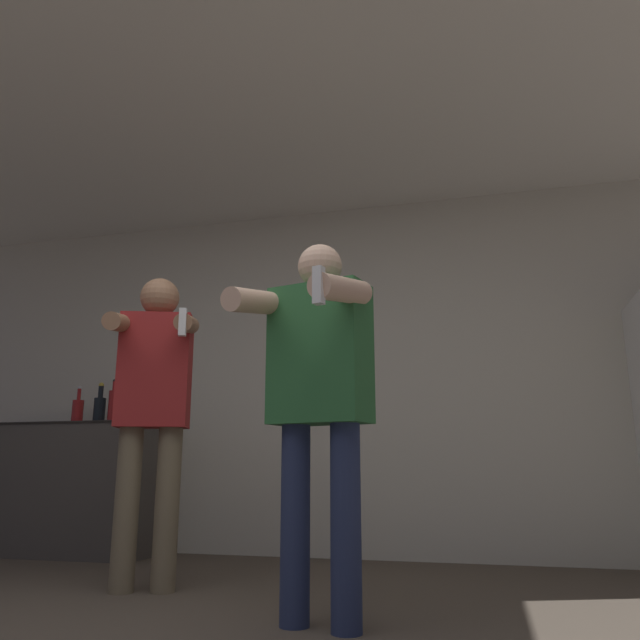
% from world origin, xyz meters
% --- Properties ---
extents(wall_back, '(7.00, 0.06, 2.55)m').
position_xyz_m(wall_back, '(0.00, 2.76, 1.27)').
color(wall_back, beige).
rests_on(wall_back, ground_plane).
extents(ceiling_slab, '(7.00, 3.25, 0.05)m').
position_xyz_m(ceiling_slab, '(0.00, 1.37, 2.57)').
color(ceiling_slab, silver).
rests_on(ceiling_slab, wall_back).
extents(counter, '(1.47, 0.60, 0.93)m').
position_xyz_m(counter, '(-1.87, 2.45, 0.46)').
color(counter, '#47423D').
rests_on(counter, ground_plane).
extents(bottle_dark_rum, '(0.09, 0.09, 0.31)m').
position_xyz_m(bottle_dark_rum, '(-1.65, 2.45, 1.04)').
color(bottle_dark_rum, black).
rests_on(bottle_dark_rum, counter).
extents(bottle_short_whiskey, '(0.08, 0.08, 0.29)m').
position_xyz_m(bottle_short_whiskey, '(-1.84, 2.45, 1.03)').
color(bottle_short_whiskey, maroon).
rests_on(bottle_short_whiskey, counter).
extents(bottle_clear_vodka, '(0.10, 0.10, 0.27)m').
position_xyz_m(bottle_clear_vodka, '(-1.30, 2.45, 1.02)').
color(bottle_clear_vodka, black).
rests_on(bottle_clear_vodka, counter).
extents(bottle_green_wine, '(0.07, 0.07, 0.33)m').
position_xyz_m(bottle_green_wine, '(-1.54, 2.45, 1.06)').
color(bottle_green_wine, maroon).
rests_on(bottle_green_wine, counter).
extents(person_woman_foreground, '(0.57, 0.58, 1.55)m').
position_xyz_m(person_woman_foreground, '(0.48, 0.81, 0.94)').
color(person_woman_foreground, navy).
rests_on(person_woman_foreground, ground_plane).
extents(person_man_side, '(0.53, 0.53, 1.63)m').
position_xyz_m(person_man_side, '(-0.56, 1.31, 0.96)').
color(person_man_side, '#75664C').
rests_on(person_man_side, ground_plane).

